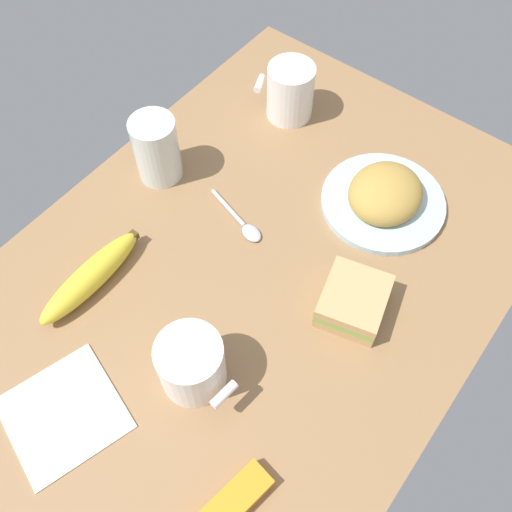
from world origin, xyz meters
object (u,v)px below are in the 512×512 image
at_px(banana, 91,277).
at_px(coffee_mug_black, 192,364).
at_px(paper_napkin, 64,414).
at_px(plate_of_food, 384,197).
at_px(sandwich_main, 353,301).
at_px(spoon, 243,223).
at_px(glass_of_milk, 157,152).
at_px(coffee_mug_milky, 290,91).

bearing_deg(banana, coffee_mug_black, 85.60).
bearing_deg(coffee_mug_black, paper_napkin, -35.18).
height_order(plate_of_food, sandwich_main, plate_of_food).
height_order(coffee_mug_black, spoon, coffee_mug_black).
height_order(plate_of_food, paper_napkin, plate_of_food).
xyz_separation_m(coffee_mug_black, paper_napkin, (0.14, -0.10, -0.04)).
height_order(coffee_mug_black, glass_of_milk, glass_of_milk).
distance_m(sandwich_main, paper_napkin, 0.40).
distance_m(coffee_mug_black, sandwich_main, 0.24).
bearing_deg(banana, coffee_mug_milky, 177.63).
distance_m(glass_of_milk, banana, 0.22).
bearing_deg(paper_napkin, coffee_mug_milky, -171.50).
height_order(banana, paper_napkin, banana).
bearing_deg(spoon, banana, -26.24).
height_order(coffee_mug_milky, glass_of_milk, glass_of_milk).
height_order(glass_of_milk, banana, glass_of_milk).
relative_size(coffee_mug_milky, paper_napkin, 0.75).
xyz_separation_m(plate_of_food, coffee_mug_black, (0.39, -0.05, 0.02)).
height_order(plate_of_food, coffee_mug_black, coffee_mug_black).
height_order(coffee_mug_black, banana, coffee_mug_black).
bearing_deg(banana, paper_napkin, 35.12).
relative_size(sandwich_main, banana, 0.61).
height_order(plate_of_food, glass_of_milk, glass_of_milk).
bearing_deg(glass_of_milk, banana, 17.07).
relative_size(coffee_mug_black, glass_of_milk, 0.97).
bearing_deg(sandwich_main, coffee_mug_black, -27.00).
bearing_deg(sandwich_main, coffee_mug_milky, -130.78).
bearing_deg(coffee_mug_milky, coffee_mug_black, 22.03).
bearing_deg(paper_napkin, banana, -144.88).
relative_size(plate_of_food, glass_of_milk, 1.74).
distance_m(coffee_mug_black, paper_napkin, 0.17).
bearing_deg(sandwich_main, spoon, -94.85).
xyz_separation_m(coffee_mug_milky, glass_of_milk, (0.24, -0.08, -0.00)).
relative_size(coffee_mug_milky, glass_of_milk, 0.92).
relative_size(coffee_mug_black, coffee_mug_milky, 1.06).
bearing_deg(paper_napkin, plate_of_food, 164.84).
relative_size(banana, paper_napkin, 1.37).
distance_m(sandwich_main, banana, 0.37).
bearing_deg(plate_of_food, paper_napkin, -15.16).
height_order(glass_of_milk, spoon, glass_of_milk).
height_order(coffee_mug_milky, banana, coffee_mug_milky).
distance_m(glass_of_milk, paper_napkin, 0.41).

